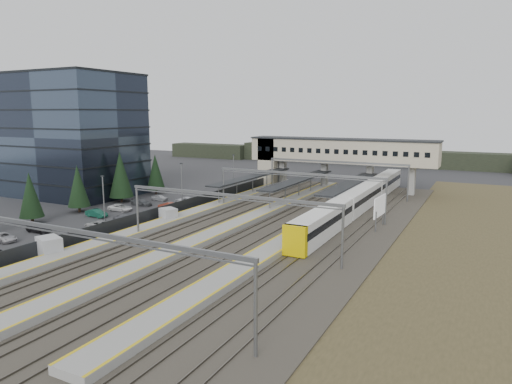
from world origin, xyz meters
The scene contains 15 objects.
ground centered at (0.00, 0.00, 0.00)m, with size 220.00×220.00×0.00m, color #2B2B2D.
office_building centered at (-36.00, 12.00, 12.19)m, with size 24.30×18.30×24.30m.
conifer_row centered at (-22.00, -3.86, 4.84)m, with size 4.42×49.82×9.50m.
car_park centered at (-13.68, -6.28, 0.60)m, with size 10.58×44.57×1.29m.
lampposts centered at (-8.00, 1.25, 4.34)m, with size 0.50×53.25×8.07m.
fence centered at (-6.50, 5.00, 1.00)m, with size 0.08×90.00×2.00m.
relay_cabin_near centered at (-5.32, -19.26, 1.22)m, with size 3.50×3.03×2.45m.
relay_cabin_far centered at (-3.87, 0.84, 1.11)m, with size 3.05×2.85×2.23m.
rail_corridor centered at (9.34, 5.00, 0.29)m, with size 34.00×90.00×0.92m.
canopies centered at (7.00, 27.00, 3.92)m, with size 23.10×30.00×3.28m.
footbridge centered at (7.70, 42.00, 7.93)m, with size 40.40×6.40×11.20m.
gantries centered at (12.00, 3.00, 6.00)m, with size 28.40×62.28×7.17m.
train centered at (20.00, 22.80, 2.05)m, with size 2.87×59.86×3.61m.
billboard centered at (25.74, 11.37, 3.27)m, with size 0.50×5.79×4.88m.
treeline_far centered at (23.81, 92.28, 2.95)m, with size 170.00×19.00×7.00m.
Camera 1 is at (39.12, -53.47, 16.53)m, focal length 32.00 mm.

